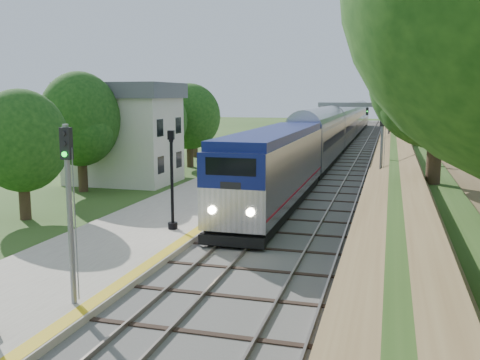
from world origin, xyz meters
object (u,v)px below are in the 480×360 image
(signal_gantry, at_px, (354,115))
(signal_platform, at_px, (69,195))
(station_building, at_px, (124,132))
(signal_farside, at_px, (382,147))
(train, at_px, (340,130))
(lamppost_far, at_px, (172,186))

(signal_gantry, bearing_deg, signal_platform, -96.19)
(station_building, xyz_separation_m, signal_farside, (20.20, -4.35, -0.26))
(signal_gantry, bearing_deg, signal_farside, -82.76)
(signal_gantry, bearing_deg, train, 103.58)
(signal_platform, bearing_deg, lamppost_far, 94.24)
(signal_platform, bearing_deg, train, 87.22)
(train, relative_size, signal_farside, 17.44)
(signal_farside, bearing_deg, signal_platform, -114.28)
(signal_gantry, bearing_deg, station_building, -123.38)
(lamppost_far, distance_m, signal_platform, 10.00)
(station_building, height_order, signal_farside, station_building)
(train, height_order, signal_farside, signal_farside)
(train, relative_size, signal_platform, 18.36)
(signal_gantry, distance_m, lamppost_far, 40.16)
(train, xyz_separation_m, signal_platform, (-2.90, -59.74, 1.53))
(signal_gantry, xyz_separation_m, lamppost_far, (-6.10, -39.63, -2.23))
(lamppost_far, bearing_deg, signal_platform, -85.76)
(signal_platform, bearing_deg, signal_farside, 65.72)
(train, relative_size, lamppost_far, 21.41)
(station_building, relative_size, signal_gantry, 1.02)
(signal_platform, xyz_separation_m, signal_farside, (9.10, 20.17, -0.09))
(signal_gantry, relative_size, signal_farside, 1.38)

